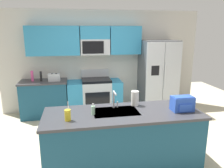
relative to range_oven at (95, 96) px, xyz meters
name	(u,v)px	position (x,y,z in m)	size (l,w,h in m)	color
ground_plane	(119,147)	(0.25, -1.80, -0.44)	(9.00, 9.00, 0.00)	beige
kitchen_wall_unit	(97,55)	(0.11, 0.28, 1.03)	(5.20, 0.43, 2.60)	beige
back_counter	(45,99)	(-1.25, 0.00, 0.01)	(1.13, 0.63, 0.90)	navy
range_oven	(95,96)	(0.00, 0.00, 0.00)	(1.36, 0.61, 1.10)	#B7BABF
refrigerator	(158,76)	(1.66, -0.07, 0.48)	(0.90, 0.76, 1.85)	#4C4F54
island_counter	(122,139)	(0.19, -2.37, 0.01)	(2.36, 0.87, 0.90)	navy
toaster	(54,77)	(-0.98, -0.05, 0.55)	(0.28, 0.16, 0.18)	#B7BABF
pepper_mill	(41,76)	(-1.30, 0.00, 0.57)	(0.05, 0.05, 0.24)	black
bottle_pink	(32,76)	(-1.50, 0.03, 0.58)	(0.06, 0.06, 0.25)	#EA4C93
sink_faucet	(114,98)	(0.10, -2.17, 0.62)	(0.09, 0.21, 0.28)	#B7BABF
drink_cup_yellow	(68,115)	(-0.62, -2.54, 0.54)	(0.08, 0.08, 0.28)	yellow
soap_dispenser	(93,110)	(-0.26, -2.38, 0.53)	(0.06, 0.06, 0.17)	#A5D8B2
paper_towel_roll	(135,98)	(0.45, -2.10, 0.58)	(0.12, 0.12, 0.24)	white
backpack	(182,103)	(1.09, -2.46, 0.57)	(0.32, 0.22, 0.23)	blue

